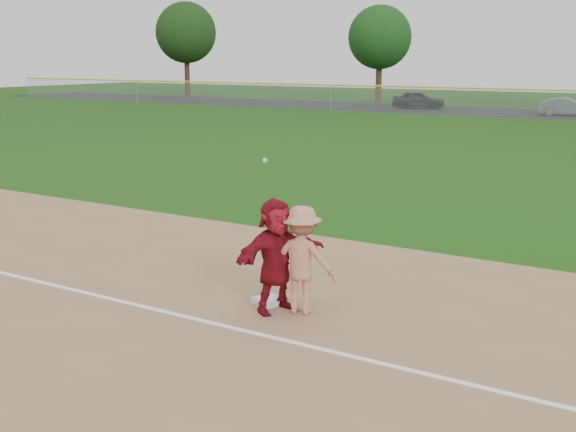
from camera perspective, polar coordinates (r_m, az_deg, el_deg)
The scene contains 9 objects.
ground at distance 12.05m, azimuth -3.79°, elevation -7.36°, with size 160.00×160.00×0.00m, color #18460D.
foul_line at distance 11.45m, azimuth -6.14°, elevation -8.37°, with size 60.00×0.10×0.01m, color white.
first_base at distance 12.23m, azimuth -1.53°, elevation -6.70°, with size 0.44×0.44×0.10m, color silver.
base_runner at distance 11.64m, azimuth -0.97°, elevation -3.12°, with size 1.74×0.55×1.87m, color maroon.
car_left at distance 59.65m, azimuth 10.30°, elevation 9.03°, with size 1.68×4.16×1.42m, color black.
car_mid at distance 55.23m, azimuth 21.17°, elevation 8.05°, with size 1.31×3.77×1.24m, color #585A5F.
first_base_play at distance 11.58m, azimuth 1.10°, elevation -3.48°, with size 1.25×0.88×2.51m.
tree_0 at distance 79.47m, azimuth -8.06°, elevation 14.15°, with size 6.40×6.40×9.81m.
tree_1 at distance 68.50m, azimuth 7.27°, elevation 13.82°, with size 5.80×5.80×8.75m.
Camera 1 is at (6.63, -9.20, 4.08)m, focal length 45.00 mm.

